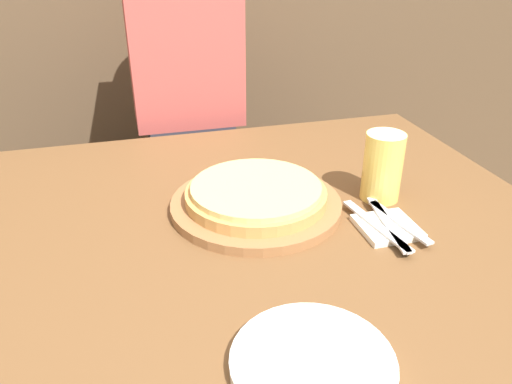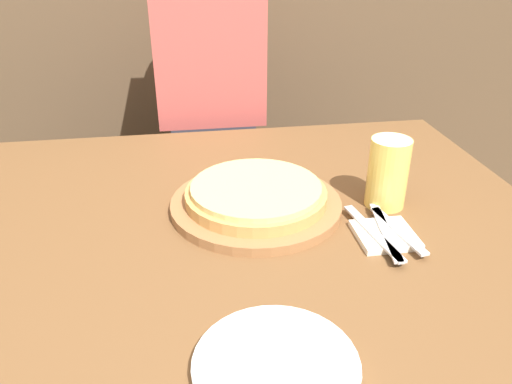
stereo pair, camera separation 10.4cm
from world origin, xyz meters
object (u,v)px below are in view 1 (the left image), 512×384
at_px(diner_person, 190,136).
at_px(fork, 376,225).
at_px(pizza_on_board, 256,198).
at_px(dinner_knife, 388,223).
at_px(spoon, 399,222).
at_px(beer_glass, 383,164).
at_px(dinner_plate, 313,363).

bearing_deg(diner_person, fork, -72.66).
relative_size(pizza_on_board, dinner_knife, 1.74).
xyz_separation_m(dinner_knife, spoon, (0.03, 0.00, 0.00)).
distance_m(beer_glass, diner_person, 0.76).
xyz_separation_m(pizza_on_board, diner_person, (-0.05, 0.65, -0.10)).
distance_m(beer_glass, dinner_knife, 0.15).
distance_m(dinner_knife, spoon, 0.03).
relative_size(beer_glass, spoon, 0.85).
distance_m(beer_glass, spoon, 0.14).
distance_m(spoon, diner_person, 0.86).
bearing_deg(beer_glass, dinner_knife, -110.76).
xyz_separation_m(fork, dinner_knife, (0.03, 0.00, 0.00)).
xyz_separation_m(dinner_knife, diner_person, (-0.27, 0.80, -0.09)).
bearing_deg(diner_person, dinner_plate, -89.70).
bearing_deg(beer_glass, pizza_on_board, 175.21).
bearing_deg(dinner_plate, diner_person, 90.30).
distance_m(dinner_knife, diner_person, 0.85).
relative_size(pizza_on_board, dinner_plate, 1.60).
xyz_separation_m(pizza_on_board, beer_glass, (0.27, -0.02, 0.06)).
distance_m(pizza_on_board, fork, 0.25).
height_order(beer_glass, fork, beer_glass).
relative_size(fork, diner_person, 0.16).
height_order(beer_glass, spoon, beer_glass).
relative_size(dinner_plate, spoon, 1.27).
bearing_deg(pizza_on_board, dinner_knife, -33.16).
bearing_deg(dinner_plate, spoon, 44.71).
bearing_deg(beer_glass, fork, -120.05).
bearing_deg(pizza_on_board, fork, -36.29).
bearing_deg(dinner_knife, beer_glass, 69.24).
relative_size(fork, dinner_knife, 1.00).
relative_size(beer_glass, diner_person, 0.12).
height_order(dinner_plate, fork, dinner_plate).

